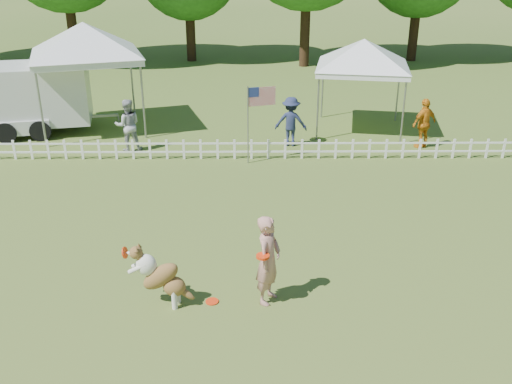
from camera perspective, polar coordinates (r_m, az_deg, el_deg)
ground at (r=10.71m, az=-1.81°, el=-9.73°), size 120.00×120.00×0.00m
picket_fence at (r=16.89m, az=-1.32°, el=4.30°), size 22.00×0.08×0.60m
handler at (r=9.98m, az=1.25°, el=-6.80°), size 0.61×0.71×1.66m
dog at (r=10.15m, az=-9.43°, el=-8.33°), size 1.14×0.53×1.14m
frisbee_on_turf at (r=10.39m, az=-4.41°, el=-10.86°), size 0.30×0.30×0.02m
canopy_tent_left at (r=20.19m, az=-16.37°, el=10.85°), size 4.23×4.23×3.49m
canopy_tent_right at (r=19.65m, az=10.45°, el=10.32°), size 3.35×3.35×2.99m
cargo_trailer at (r=20.66m, az=-22.18°, el=8.64°), size 5.60×3.33×2.30m
flag_pole at (r=16.29m, az=-0.81°, el=6.65°), size 0.86×0.34×2.26m
spectator_a at (r=17.91m, az=-12.69°, el=6.54°), size 0.90×0.77×1.60m
spectator_b at (r=17.97m, az=3.51°, el=7.05°), size 1.08×0.72×1.55m
spectator_c at (r=18.47m, az=16.46°, el=6.60°), size 0.98×0.78×1.56m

